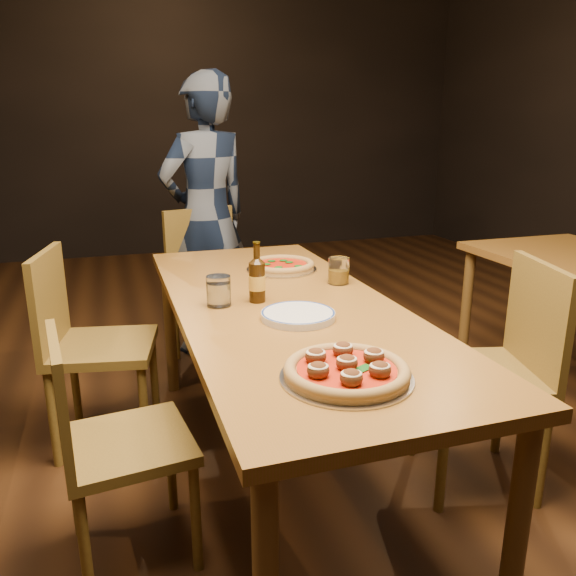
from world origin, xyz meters
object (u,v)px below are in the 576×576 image
object	(u,v)px
pizza_margherita	(282,266)
diner	(206,218)
beer_bottle	(257,281)
water_glass	(219,291)
chair_end	(217,286)
plate_stack	(298,315)
chair_main_sw	(103,345)
chair_main_nw	(128,442)
table_main	(284,320)
chair_main_e	(480,372)
pizza_meatball	(347,370)
amber_glass	(339,271)

from	to	relation	value
pizza_margherita	diner	bearing A→B (deg)	99.60
beer_bottle	water_glass	xyz separation A→B (m)	(-0.15, -0.00, -0.02)
chair_end	plate_stack	bearing A→B (deg)	-106.22
chair_main_sw	pizza_margherita	xyz separation A→B (m)	(0.82, -0.03, 0.31)
chair_main_sw	diner	world-z (taller)	diner
pizza_margherita	beer_bottle	size ratio (longest dim) A/B	1.44
chair_main_nw	chair_end	size ratio (longest dim) A/B	0.87
table_main	beer_bottle	size ratio (longest dim) A/B	8.90
water_glass	table_main	bearing A→B (deg)	-8.71
chair_main_e	plate_stack	distance (m)	0.78
chair_main_sw	chair_main_nw	bearing A→B (deg)	-163.76
chair_end	plate_stack	distance (m)	1.46
pizza_meatball	chair_main_e	bearing A→B (deg)	29.64
plate_stack	diner	world-z (taller)	diner
table_main	chair_main_sw	bearing A→B (deg)	142.94
pizza_margherita	plate_stack	world-z (taller)	pizza_margherita
table_main	amber_glass	distance (m)	0.37
chair_end	pizza_meatball	bearing A→B (deg)	-107.39
chair_end	beer_bottle	bearing A→B (deg)	-110.03
chair_main_nw	water_glass	bearing A→B (deg)	-58.34
pizza_margherita	diner	world-z (taller)	diner
chair_main_nw	chair_main_sw	world-z (taller)	chair_main_sw
pizza_margherita	beer_bottle	bearing A→B (deg)	-118.04
chair_main_e	beer_bottle	world-z (taller)	beer_bottle
pizza_meatball	amber_glass	world-z (taller)	amber_glass
beer_bottle	diner	xyz separation A→B (m)	(0.06, 1.44, 0.02)
chair_main_e	diner	world-z (taller)	diner
chair_main_sw	beer_bottle	bearing A→B (deg)	-117.70
pizza_margherita	chair_main_nw	bearing A→B (deg)	-135.52
pizza_margherita	chair_main_e	bearing A→B (deg)	-51.79
pizza_meatball	plate_stack	world-z (taller)	pizza_meatball
chair_end	water_glass	bearing A→B (deg)	-116.99
pizza_margherita	beer_bottle	world-z (taller)	beer_bottle
chair_end	beer_bottle	world-z (taller)	beer_bottle
table_main	water_glass	bearing A→B (deg)	171.29
chair_main_nw	pizza_meatball	bearing A→B (deg)	-134.25
table_main	chair_main_sw	distance (m)	0.87
diner	beer_bottle	bearing A→B (deg)	63.68
pizza_meatball	amber_glass	distance (m)	0.93
plate_stack	water_glass	distance (m)	0.33
table_main	pizza_margherita	world-z (taller)	pizza_margherita
chair_main_sw	plate_stack	distance (m)	1.01
chair_main_nw	plate_stack	distance (m)	0.69
pizza_meatball	water_glass	world-z (taller)	water_glass
pizza_margherita	water_glass	distance (m)	0.58
plate_stack	beer_bottle	world-z (taller)	beer_bottle
plate_stack	chair_main_nw	bearing A→B (deg)	-174.12
pizza_margherita	amber_glass	bearing A→B (deg)	-61.56
pizza_meatball	diner	bearing A→B (deg)	89.65
water_glass	amber_glass	world-z (taller)	water_glass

